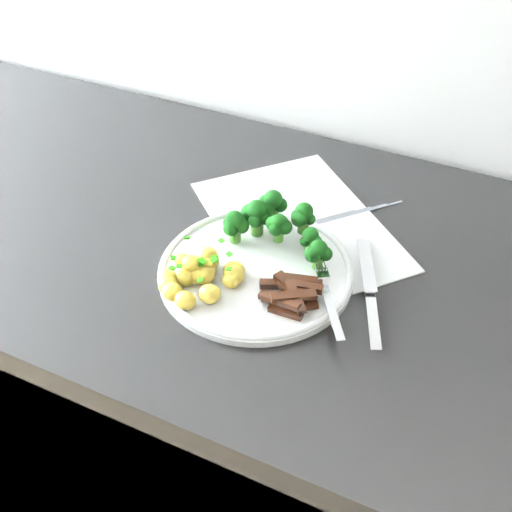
{
  "coord_description": "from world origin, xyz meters",
  "views": [
    {
      "loc": [
        0.08,
        1.07,
        1.45
      ],
      "look_at": [
        -0.18,
        1.62,
        0.93
      ],
      "focal_mm": 44.8,
      "sensor_mm": 36.0,
      "label": 1
    }
  ],
  "objects": [
    {
      "name": "potatoes",
      "position": [
        -0.23,
        1.57,
        0.92
      ],
      "size": [
        0.1,
        0.11,
        0.04
      ],
      "color": "#D8C648",
      "rests_on": "plate"
    },
    {
      "name": "broccoli",
      "position": [
        -0.18,
        1.68,
        0.94
      ],
      "size": [
        0.15,
        0.09,
        0.06
      ],
      "color": "#31621B",
      "rests_on": "plate"
    },
    {
      "name": "knife",
      "position": [
        -0.03,
        1.62,
        0.91
      ],
      "size": [
        0.09,
        0.18,
        0.02
      ],
      "color": "silver",
      "rests_on": "plate"
    },
    {
      "name": "plate",
      "position": [
        -0.18,
        1.62,
        0.91
      ],
      "size": [
        0.25,
        0.25,
        0.01
      ],
      "color": "white",
      "rests_on": "counter"
    },
    {
      "name": "beef_strips",
      "position": [
        -0.12,
        1.59,
        0.92
      ],
      "size": [
        0.08,
        0.08,
        0.03
      ],
      "color": "black",
      "rests_on": "plate"
    },
    {
      "name": "counter",
      "position": [
        -0.08,
        1.67,
        0.45
      ],
      "size": [
        2.4,
        0.6,
        0.9
      ],
      "color": "black",
      "rests_on": "ground"
    },
    {
      "name": "recipe_paper",
      "position": [
        -0.17,
        1.74,
        0.9
      ],
      "size": [
        0.37,
        0.36,
        0.0
      ],
      "color": "white",
      "rests_on": "counter"
    },
    {
      "name": "fork",
      "position": [
        -0.08,
        1.6,
        0.92
      ],
      "size": [
        0.09,
        0.14,
        0.01
      ],
      "color": "silver",
      "rests_on": "plate"
    }
  ]
}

